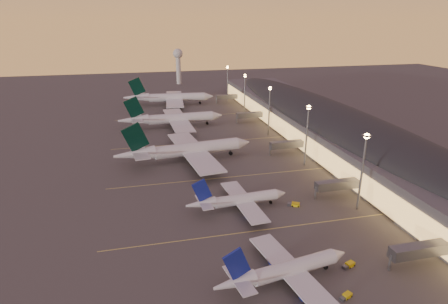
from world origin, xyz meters
TOP-DOWN VIEW (x-y plane):
  - ground at (0.00, 0.00)m, footprint 700.00×700.00m
  - airliner_narrow_south at (-1.15, -28.00)m, footprint 35.33×31.91m
  - airliner_narrow_north at (-2.03, 9.39)m, footprint 34.31×30.70m
  - airliner_wide_near at (-12.18, 56.95)m, footprint 60.52×55.56m
  - airliner_wide_mid at (-12.31, 112.17)m, footprint 59.19×53.85m
  - airliner_wide_far at (-7.95, 170.92)m, footprint 63.44×58.05m
  - terminal_building at (61.84, 72.47)m, footprint 56.35×255.00m
  - light_masts at (36.00, 65.00)m, footprint 2.20×217.20m
  - radar_tower at (10.00, 260.00)m, footprint 9.00×9.00m
  - lane_markings at (0.00, 40.00)m, footprint 90.00×180.36m
  - baggage_tug_a at (10.45, -36.32)m, footprint 3.42×2.47m
  - baggage_tug_b at (17.02, -26.48)m, footprint 3.83×2.60m
  - baggage_tug_c at (16.81, 6.87)m, footprint 4.21×3.18m

SIDE VIEW (x-z plane):
  - ground at x=0.00m, z-range 0.00..0.00m
  - lane_markings at x=0.00m, z-range 0.01..0.01m
  - baggage_tug_a at x=10.45m, z-range -0.04..0.91m
  - baggage_tug_b at x=17.02m, z-range -0.05..1.02m
  - baggage_tug_c at x=16.81m, z-range -0.05..1.13m
  - airliner_narrow_north at x=-2.03m, z-range -2.96..9.29m
  - airliner_narrow_south at x=-1.15m, z-range -3.05..9.58m
  - airliner_wide_mid at x=-12.31m, z-range -4.60..14.36m
  - airliner_wide_near at x=-12.18m, z-range -4.70..14.67m
  - airliner_wide_far at x=-7.95m, z-range -4.92..15.37m
  - terminal_building at x=61.84m, z-range 0.05..17.51m
  - light_masts at x=36.00m, z-range 4.60..30.50m
  - radar_tower at x=10.00m, z-range 5.62..38.12m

